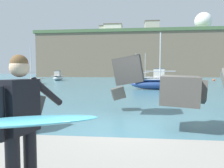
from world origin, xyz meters
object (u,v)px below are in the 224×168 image
Objects in this scene: boat_mid_centre at (137,78)px; station_building_west at (113,30)px; mooring_buoy_outer at (197,86)px; station_building_central at (152,27)px; surfer_with_board at (15,123)px; boat_mid_left at (33,81)px; boat_far_left at (156,84)px; station_building_east at (108,31)px; boat_near_right at (58,77)px; boat_near_centre at (146,78)px; mooring_buoy_middle at (162,81)px; mooring_buoy_inner at (214,80)px; boat_far_centre at (157,79)px; radar_dome at (203,23)px.

station_building_west is at bearing 101.36° from boat_mid_centre.
mooring_buoy_outer is (6.41, -17.64, -0.33)m from boat_mid_centre.
boat_mid_centre is 46.94m from station_building_central.
boat_mid_left reaches higher than surfer_with_board.
station_building_central reaches higher than boat_far_left.
station_building_east is at bearing 168.18° from station_building_central.
boat_near_right is 0.69× the size of station_building_east.
mooring_buoy_middle is (2.10, -11.21, -0.26)m from boat_near_centre.
boat_near_centre reaches higher than mooring_buoy_middle.
station_building_east is at bearing 101.09° from boat_far_left.
boat_near_centre is at bearing 83.93° from surfer_with_board.
boat_mid_left is 63.07m from station_building_west.
boat_far_left is 13.58× the size of mooring_buoy_middle.
station_building_east is at bearing 105.79° from mooring_buoy_outer.
boat_far_left is 25.82m from mooring_buoy_inner.
boat_near_centre reaches higher than boat_near_right.
mooring_buoy_middle is at bearing -42.54° from boat_mid_centre.
station_building_west reaches higher than boat_mid_centre.
station_building_west reaches higher than mooring_buoy_outer.
boat_mid_left is 1.09× the size of boat_far_left.
station_building_west is at bearing 83.70° from boat_mid_left.
boat_far_centre is (20.76, -9.69, 0.04)m from boat_near_right.
boat_mid_centre is 14.14× the size of mooring_buoy_inner.
boat_mid_centre is (15.80, 13.56, 0.06)m from boat_mid_left.
boat_far_centre is at bearing -115.13° from radar_dome.
radar_dome reaches higher than surfer_with_board.
boat_near_right is at bearing 179.56° from mooring_buoy_inner.
surfer_with_board is 43.41m from boat_near_right.
boat_near_right is 0.85× the size of boat_far_left.
surfer_with_board is at bearing -93.70° from boat_mid_centre.
boat_far_centre is at bearing -74.88° from station_building_east.
mooring_buoy_inner is at bearing 36.23° from boat_far_centre.
radar_dome is 25.42m from station_building_central.
station_building_west reaches higher than boat_mid_left.
boat_mid_centre reaches higher than boat_mid_left.
mooring_buoy_middle is at bearing 98.11° from mooring_buoy_outer.
boat_near_centre is at bearing 100.60° from mooring_buoy_middle.
station_building_west reaches higher than boat_far_centre.
station_building_west is 1.35× the size of station_building_central.
station_building_east reaches higher than boat_mid_centre.
station_building_east reaches higher than mooring_buoy_outer.
boat_mid_left is at bearing -96.30° from station_building_west.
boat_far_centre is (18.84, 5.44, 0.27)m from boat_mid_left.
boat_mid_centre is at bearing 86.30° from surfer_with_board.
radar_dome is at bearing 45.49° from boat_near_right.
surfer_with_board is at bearing -101.33° from mooring_buoy_middle.
boat_far_left is (19.09, -21.60, -0.14)m from boat_near_right.
station_building_west is (8.48, 44.38, 19.61)m from boat_near_right.
station_building_central reaches higher than mooring_buoy_middle.
station_building_west is at bearing 119.39° from mooring_buoy_inner.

